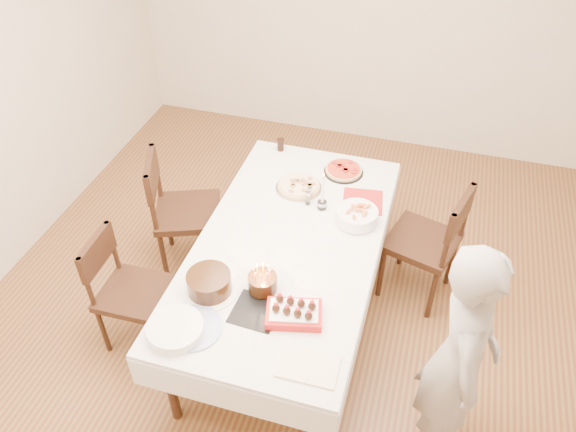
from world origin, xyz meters
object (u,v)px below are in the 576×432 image
(pasta_bowl, at_px, (357,216))
(taper_candle, at_px, (323,191))
(birthday_cake, at_px, (262,279))
(cola_glass, at_px, (281,145))
(pizza_white, at_px, (299,186))
(pizza_pepperoni, at_px, (344,170))
(strawberry_box, at_px, (294,313))
(chair_right_savory, at_px, (422,242))
(person, at_px, (459,359))
(dining_table, at_px, (288,282))
(layer_cake, at_px, (209,283))
(chair_left_dessert, at_px, (133,293))
(chair_left_savory, at_px, (188,212))

(pasta_bowl, relative_size, taper_candle, 0.90)
(birthday_cake, bearing_deg, cola_glass, 102.92)
(pizza_white, relative_size, pizza_pepperoni, 1.14)
(pizza_white, distance_m, birthday_cake, 0.99)
(taper_candle, relative_size, strawberry_box, 0.99)
(chair_right_savory, relative_size, person, 0.64)
(dining_table, height_order, pasta_bowl, pasta_bowl)
(dining_table, height_order, layer_cake, layer_cake)
(dining_table, relative_size, chair_left_dessert, 2.42)
(pasta_bowl, xyz_separation_m, layer_cake, (-0.70, -0.85, 0.01))
(strawberry_box, bearing_deg, taper_candle, 94.61)
(person, bearing_deg, pasta_bowl, 33.55)
(chair_right_savory, relative_size, cola_glass, 9.86)
(pizza_white, height_order, taper_candle, taper_candle)
(chair_left_savory, xyz_separation_m, cola_glass, (0.53, 0.64, 0.30))
(person, bearing_deg, chair_left_dessert, 80.83)
(cola_glass, relative_size, strawberry_box, 0.32)
(chair_right_savory, relative_size, taper_candle, 3.21)
(chair_right_savory, height_order, chair_left_savory, chair_left_savory)
(chair_right_savory, height_order, person, person)
(chair_right_savory, relative_size, pizza_white, 2.96)
(chair_right_savory, xyz_separation_m, chair_left_savory, (-1.72, -0.19, 0.01))
(dining_table, xyz_separation_m, cola_glass, (-0.35, 0.99, 0.42))
(chair_left_savory, distance_m, pasta_bowl, 1.30)
(cola_glass, distance_m, layer_cake, 1.51)
(birthday_cake, bearing_deg, pasta_bowl, 61.37)
(taper_candle, bearing_deg, dining_table, -107.81)
(pizza_white, xyz_separation_m, cola_glass, (-0.27, 0.43, 0.03))
(pasta_bowl, bearing_deg, cola_glass, 137.67)
(pasta_bowl, bearing_deg, taper_candle, 164.10)
(chair_right_savory, distance_m, layer_cake, 1.60)
(dining_table, distance_m, chair_left_dessert, 1.03)
(chair_left_savory, bearing_deg, taper_candle, 161.06)
(dining_table, height_order, taper_candle, taper_candle)
(person, relative_size, pizza_pepperoni, 5.29)
(dining_table, distance_m, taper_candle, 0.67)
(chair_left_savory, bearing_deg, pizza_pepperoni, -176.93)
(chair_right_savory, distance_m, strawberry_box, 1.31)
(pasta_bowl, bearing_deg, chair_left_dessert, -149.88)
(chair_left_savory, relative_size, cola_glass, 10.06)
(chair_right_savory, height_order, pizza_white, chair_right_savory)
(dining_table, distance_m, pizza_pepperoni, 0.94)
(taper_candle, bearing_deg, cola_glass, 128.79)
(chair_left_dessert, height_order, pizza_white, chair_left_dessert)
(chair_left_dessert, distance_m, pizza_pepperoni, 1.72)
(pizza_pepperoni, bearing_deg, birthday_cake, -99.40)
(chair_left_savory, xyz_separation_m, birthday_cake, (0.86, -0.78, 0.34))
(birthday_cake, bearing_deg, strawberry_box, -32.18)
(taper_candle, xyz_separation_m, birthday_cake, (-0.15, -0.82, -0.06))
(chair_right_savory, distance_m, birthday_cake, 1.34)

